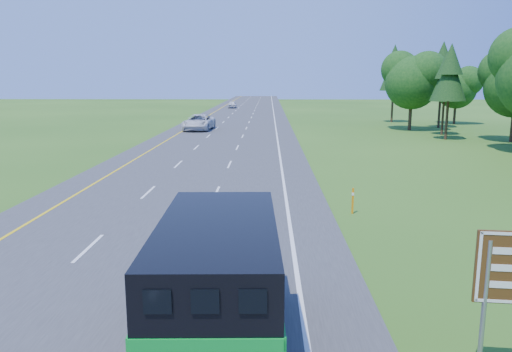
# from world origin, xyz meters

# --- Properties ---
(road) EXTENTS (15.00, 260.00, 0.04)m
(road) POSITION_xyz_m (0.00, 50.00, 0.02)
(road) COLOR #38383A
(road) RESTS_ON ground
(lane_markings) EXTENTS (11.15, 260.00, 0.01)m
(lane_markings) POSITION_xyz_m (0.00, 50.00, 0.04)
(lane_markings) COLOR yellow
(lane_markings) RESTS_ON road
(horse_truck) EXTENTS (2.51, 7.35, 3.22)m
(horse_truck) POSITION_xyz_m (3.60, 3.95, 1.76)
(horse_truck) COLOR black
(horse_truck) RESTS_ON road
(white_suv) EXTENTS (3.54, 6.83, 1.84)m
(white_suv) POSITION_xyz_m (-3.74, 53.54, 0.96)
(white_suv) COLOR silver
(white_suv) RESTS_ON road
(far_car) EXTENTS (1.81, 4.28, 1.44)m
(far_car) POSITION_xyz_m (-3.16, 100.83, 0.76)
(far_car) COLOR silver
(far_car) RESTS_ON road
(delineator) EXTENTS (0.10, 0.05, 1.19)m
(delineator) POSITION_xyz_m (8.40, 16.04, 0.64)
(delineator) COLOR orange
(delineator) RESTS_ON ground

